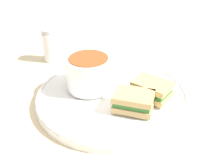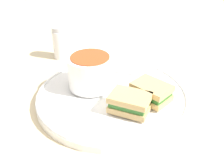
{
  "view_description": "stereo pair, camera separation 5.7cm",
  "coord_description": "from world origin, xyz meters",
  "px_view_note": "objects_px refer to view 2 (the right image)",
  "views": [
    {
      "loc": [
        0.35,
        0.34,
        0.34
      ],
      "look_at": [
        0.0,
        0.0,
        0.04
      ],
      "focal_mm": 42.0,
      "sensor_mm": 36.0,
      "label": 1
    },
    {
      "loc": [
        0.31,
        0.38,
        0.34
      ],
      "look_at": [
        0.0,
        0.0,
        0.04
      ],
      "focal_mm": 42.0,
      "sensor_mm": 36.0,
      "label": 2
    }
  ],
  "objects_px": {
    "soup_bowl": "(91,71)",
    "salt_shaker": "(60,43)",
    "spoon": "(99,67)",
    "sandwich_half_far": "(151,92)",
    "sandwich_half_near": "(130,102)"
  },
  "relations": [
    {
      "from": "spoon",
      "to": "salt_shaker",
      "type": "bearing_deg",
      "value": -24.51
    },
    {
      "from": "sandwich_half_near",
      "to": "salt_shaker",
      "type": "relative_size",
      "value": 1.02
    },
    {
      "from": "soup_bowl",
      "to": "spoon",
      "type": "distance_m",
      "value": 0.09
    },
    {
      "from": "spoon",
      "to": "sandwich_half_near",
      "type": "relative_size",
      "value": 1.19
    },
    {
      "from": "soup_bowl",
      "to": "salt_shaker",
      "type": "xyz_separation_m",
      "value": [
        -0.04,
        -0.21,
        -0.01
      ]
    },
    {
      "from": "sandwich_half_near",
      "to": "sandwich_half_far",
      "type": "height_order",
      "value": "same"
    },
    {
      "from": "soup_bowl",
      "to": "sandwich_half_far",
      "type": "height_order",
      "value": "soup_bowl"
    },
    {
      "from": "spoon",
      "to": "sandwich_half_near",
      "type": "bearing_deg",
      "value": 129.46
    },
    {
      "from": "soup_bowl",
      "to": "spoon",
      "type": "relative_size",
      "value": 0.9
    },
    {
      "from": "soup_bowl",
      "to": "salt_shaker",
      "type": "bearing_deg",
      "value": -100.51
    },
    {
      "from": "spoon",
      "to": "sandwich_half_near",
      "type": "height_order",
      "value": "sandwich_half_near"
    },
    {
      "from": "soup_bowl",
      "to": "sandwich_half_far",
      "type": "xyz_separation_m",
      "value": [
        -0.07,
        0.12,
        -0.02
      ]
    },
    {
      "from": "sandwich_half_near",
      "to": "sandwich_half_far",
      "type": "xyz_separation_m",
      "value": [
        -0.06,
        -0.0,
        0.0
      ]
    },
    {
      "from": "sandwich_half_near",
      "to": "salt_shaker",
      "type": "height_order",
      "value": "salt_shaker"
    },
    {
      "from": "sandwich_half_far",
      "to": "sandwich_half_near",
      "type": "bearing_deg",
      "value": 0.7
    }
  ]
}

